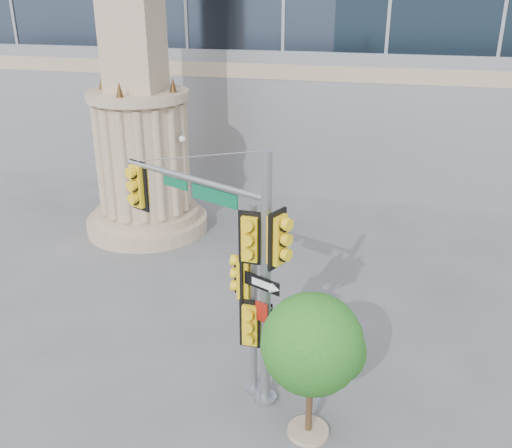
# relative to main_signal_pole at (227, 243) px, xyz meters

# --- Properties ---
(ground) EXTENTS (120.00, 120.00, 0.00)m
(ground) POSITION_rel_main_signal_pole_xyz_m (0.51, -1.19, -3.49)
(ground) COLOR #545456
(ground) RESTS_ON ground
(monument) EXTENTS (4.40, 4.40, 16.60)m
(monument) POSITION_rel_main_signal_pole_xyz_m (-5.49, 7.81, 2.03)
(monument) COLOR tan
(monument) RESTS_ON ground
(main_signal_pole) EXTENTS (4.08, 2.15, 5.63)m
(main_signal_pole) POSITION_rel_main_signal_pole_xyz_m (0.00, 0.00, 0.00)
(main_signal_pole) COLOR slate
(main_signal_pole) RESTS_ON ground
(secondary_signal_pole) EXTENTS (0.76, 0.58, 4.46)m
(secondary_signal_pole) POSITION_rel_main_signal_pole_xyz_m (0.56, -0.27, -0.87)
(secondary_signal_pole) COLOR slate
(secondary_signal_pole) RESTS_ON ground
(street_tree) EXTENTS (2.01, 1.97, 3.14)m
(street_tree) POSITION_rel_main_signal_pole_xyz_m (2.04, -1.16, -1.43)
(street_tree) COLOR tan
(street_tree) RESTS_ON ground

